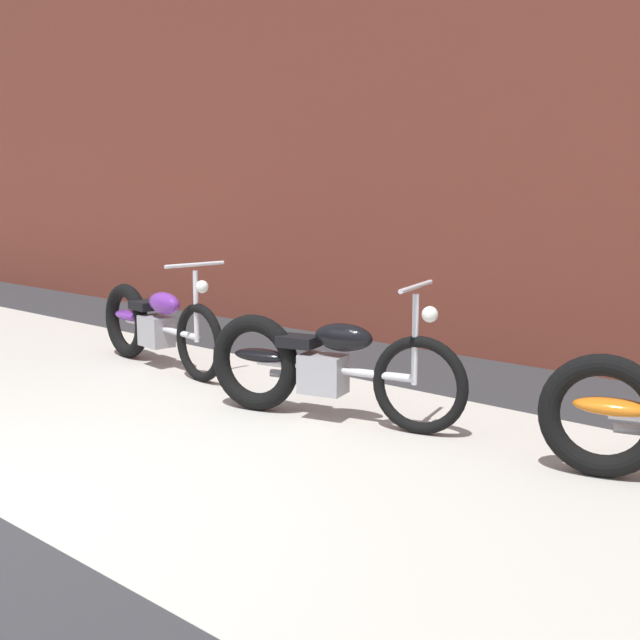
# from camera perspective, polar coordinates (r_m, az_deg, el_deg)

# --- Properties ---
(sidewalk_slab) EXTENTS (36.00, 3.50, 0.01)m
(sidewalk_slab) POSITION_cam_1_polar(r_m,az_deg,el_deg) (5.50, -6.28, -8.02)
(sidewalk_slab) COLOR #B2ADA3
(sidewalk_slab) RESTS_ON ground
(brick_building_wall) EXTENTS (36.00, 0.50, 5.02)m
(brick_building_wall) POSITION_cam_1_polar(r_m,az_deg,el_deg) (8.03, 12.49, 15.44)
(brick_building_wall) COLOR brown
(brick_building_wall) RESTS_ON ground
(motorcycle_purple) EXTENTS (2.00, 0.62, 1.03)m
(motorcycle_purple) POSITION_cam_1_polar(r_m,az_deg,el_deg) (7.53, -12.04, -0.28)
(motorcycle_purple) COLOR black
(motorcycle_purple) RESTS_ON ground
(motorcycle_black) EXTENTS (1.97, 0.75, 1.03)m
(motorcycle_black) POSITION_cam_1_polar(r_m,az_deg,el_deg) (5.69, -0.47, -3.26)
(motorcycle_black) COLOR black
(motorcycle_black) RESTS_ON ground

